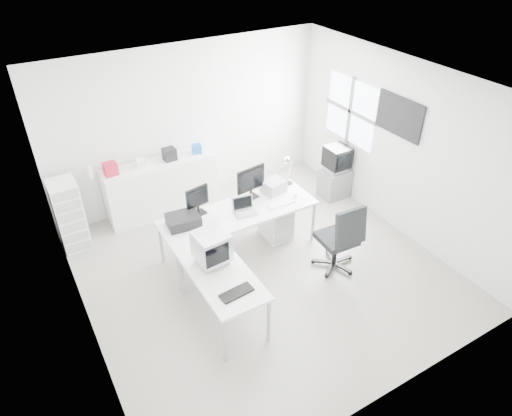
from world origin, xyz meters
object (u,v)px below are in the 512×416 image
filing_cabinet (69,215)px  drawer_pedestal (276,220)px  main_desk (240,231)px  laptop (245,207)px  crt_tv (337,159)px  crt_monitor (212,248)px  lcd_monitor_large (251,183)px  sideboard (162,187)px  side_desk (223,295)px  inkjet_printer (183,220)px  tv_cabinet (334,183)px  office_chair (337,235)px  laser_printer (274,186)px  lcd_monitor_small (197,201)px

filing_cabinet → drawer_pedestal: bearing=-25.9°
main_desk → laptop: laptop is taller
drawer_pedestal → crt_tv: 1.74m
crt_monitor → lcd_monitor_large: bearing=37.7°
crt_monitor → sideboard: size_ratio=0.24×
lcd_monitor_large → laptop: lcd_monitor_large is taller
main_desk → side_desk: bearing=-127.7°
lcd_monitor_large → crt_tv: (1.95, 0.29, -0.24)m
crt_monitor → filing_cabinet: 2.71m
inkjet_printer → tv_cabinet: size_ratio=0.84×
lcd_monitor_large → sideboard: 1.80m
main_desk → side_desk: same height
side_desk → laptop: size_ratio=3.93×
crt_monitor → crt_tv: crt_monitor is taller
laptop → crt_tv: size_ratio=0.71×
lcd_monitor_large → office_chair: (0.71, -1.29, -0.44)m
drawer_pedestal → crt_monitor: bearing=-149.9°
sideboard → drawer_pedestal: bearing=-50.9°
crt_tv → sideboard: 3.14m
side_desk → tv_cabinet: 3.55m
side_desk → crt_monitor: size_ratio=2.99×
main_desk → office_chair: office_chair is taller
main_desk → tv_cabinet: size_ratio=4.39×
main_desk → sideboard: 1.79m
sideboard → crt_monitor: bearing=-95.3°
laser_printer → crt_monitor: (-1.60, -1.07, 0.14)m
side_desk → lcd_monitor_small: bearing=77.5°
tv_cabinet → sideboard: sideboard is taller
lcd_monitor_large → lcd_monitor_small: bearing=170.9°
crt_monitor → tv_cabinet: (3.15, 1.39, -0.71)m
laptop → office_chair: 1.41m
crt_monitor → main_desk: bearing=40.2°
filing_cabinet → crt_tv: bearing=-11.5°
laptop → laser_printer: size_ratio=1.04×
side_desk → sideboard: size_ratio=0.72×
side_desk → crt_tv: 3.57m
laptop → inkjet_printer: bearing=175.4°
lcd_monitor_small → office_chair: size_ratio=0.40×
inkjet_printer → office_chair: size_ratio=0.40×
main_desk → drawer_pedestal: 0.71m
crt_monitor → laptop: bearing=35.0°
side_desk → lcd_monitor_small: 1.51m
lcd_monitor_small → crt_tv: (2.85, 0.29, -0.21)m
office_chair → sideboard: bearing=124.9°
side_desk → sideboard: (0.23, 2.77, 0.11)m
lcd_monitor_large → laser_printer: bearing=-13.4°
lcd_monitor_small → filing_cabinet: 2.09m
lcd_monitor_large → filing_cabinet: (-2.55, 1.21, -0.43)m
lcd_monitor_large → laptop: bearing=-139.7°
lcd_monitor_large → laptop: size_ratio=1.48×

